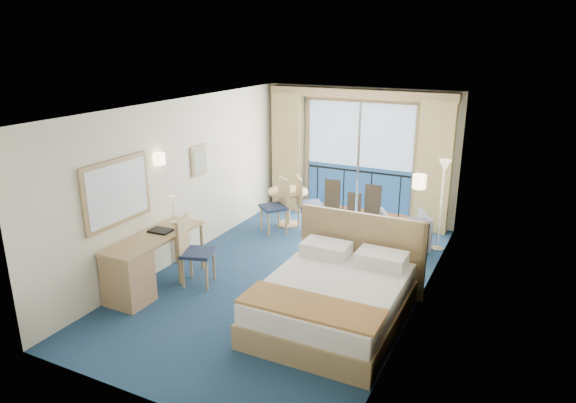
# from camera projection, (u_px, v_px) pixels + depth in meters

# --- Properties ---
(floor) EXTENTS (6.50, 6.50, 0.00)m
(floor) POSITION_uv_depth(u_px,v_px,m) (290.00, 277.00, 8.13)
(floor) COLOR navy
(floor) RESTS_ON ground
(room_walls) EXTENTS (4.04, 6.54, 2.72)m
(room_walls) POSITION_uv_depth(u_px,v_px,m) (290.00, 168.00, 7.59)
(room_walls) COLOR beige
(room_walls) RESTS_ON ground
(balcony_door) EXTENTS (2.36, 0.03, 2.52)m
(balcony_door) POSITION_uv_depth(u_px,v_px,m) (358.00, 164.00, 10.54)
(balcony_door) COLOR navy
(balcony_door) RESTS_ON room_walls
(curtain_left) EXTENTS (0.65, 0.22, 2.55)m
(curtain_left) POSITION_uv_depth(u_px,v_px,m) (288.00, 152.00, 11.02)
(curtain_left) COLOR tan
(curtain_left) RESTS_ON room_walls
(curtain_right) EXTENTS (0.65, 0.22, 2.55)m
(curtain_right) POSITION_uv_depth(u_px,v_px,m) (434.00, 168.00, 9.72)
(curtain_right) COLOR tan
(curtain_right) RESTS_ON room_walls
(pelmet) EXTENTS (3.80, 0.25, 0.18)m
(pelmet) POSITION_uv_depth(u_px,v_px,m) (360.00, 94.00, 10.00)
(pelmet) COLOR tan
(pelmet) RESTS_ON room_walls
(mirror) EXTENTS (0.05, 1.25, 0.95)m
(mirror) POSITION_uv_depth(u_px,v_px,m) (117.00, 192.00, 7.21)
(mirror) COLOR tan
(mirror) RESTS_ON room_walls
(wall_print) EXTENTS (0.04, 0.42, 0.52)m
(wall_print) POSITION_uv_depth(u_px,v_px,m) (199.00, 160.00, 8.86)
(wall_print) COLOR tan
(wall_print) RESTS_ON room_walls
(sconce_left) EXTENTS (0.18, 0.18, 0.18)m
(sconce_left) POSITION_uv_depth(u_px,v_px,m) (159.00, 159.00, 7.87)
(sconce_left) COLOR #FFE6B2
(sconce_left) RESTS_ON room_walls
(sconce_right) EXTENTS (0.18, 0.18, 0.18)m
(sconce_right) POSITION_uv_depth(u_px,v_px,m) (419.00, 182.00, 6.62)
(sconce_right) COLOR #FFE6B2
(sconce_right) RESTS_ON room_walls
(bed) EXTENTS (1.91, 2.27, 1.20)m
(bed) POSITION_uv_depth(u_px,v_px,m) (335.00, 298.00, 6.79)
(bed) COLOR tan
(bed) RESTS_ON ground
(nightstand) EXTENTS (0.41, 0.39, 0.54)m
(nightstand) POSITION_uv_depth(u_px,v_px,m) (408.00, 274.00, 7.62)
(nightstand) COLOR tan
(nightstand) RESTS_ON ground
(phone) EXTENTS (0.21, 0.19, 0.08)m
(phone) POSITION_uv_depth(u_px,v_px,m) (410.00, 254.00, 7.55)
(phone) COLOR white
(phone) RESTS_ON nightstand
(armchair) EXTENTS (1.03, 1.04, 0.71)m
(armchair) POSITION_uv_depth(u_px,v_px,m) (404.00, 231.00, 9.10)
(armchair) COLOR #40444E
(armchair) RESTS_ON ground
(floor_lamp) EXTENTS (0.23, 0.23, 1.64)m
(floor_lamp) POSITION_uv_depth(u_px,v_px,m) (443.00, 183.00, 8.83)
(floor_lamp) COLOR silver
(floor_lamp) RESTS_ON ground
(desk) EXTENTS (0.60, 1.74, 0.81)m
(desk) POSITION_uv_depth(u_px,v_px,m) (134.00, 270.00, 7.33)
(desk) COLOR tan
(desk) RESTS_ON ground
(desk_chair) EXTENTS (0.58, 0.57, 1.07)m
(desk_chair) POSITION_uv_depth(u_px,v_px,m) (191.00, 247.00, 7.76)
(desk_chair) COLOR #1F2948
(desk_chair) RESTS_ON ground
(folder) EXTENTS (0.34, 0.26, 0.03)m
(folder) POSITION_uv_depth(u_px,v_px,m) (161.00, 231.00, 7.78)
(folder) COLOR black
(folder) RESTS_ON desk
(desk_lamp) EXTENTS (0.12, 0.12, 0.44)m
(desk_lamp) POSITION_uv_depth(u_px,v_px,m) (173.00, 204.00, 7.99)
(desk_lamp) COLOR silver
(desk_lamp) RESTS_ON desk
(round_table) EXTENTS (0.80, 0.80, 0.72)m
(round_table) POSITION_uv_depth(u_px,v_px,m) (288.00, 199.00, 10.25)
(round_table) COLOR tan
(round_table) RESTS_ON ground
(table_chair_a) EXTENTS (0.65, 0.64, 1.06)m
(table_chair_a) POSITION_uv_depth(u_px,v_px,m) (305.00, 200.00, 10.01)
(table_chair_a) COLOR #1F2948
(table_chair_a) RESTS_ON ground
(table_chair_b) EXTENTS (0.65, 0.65, 1.07)m
(table_chair_b) POSITION_uv_depth(u_px,v_px,m) (278.00, 202.00, 9.88)
(table_chair_b) COLOR #1F2948
(table_chair_b) RESTS_ON ground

